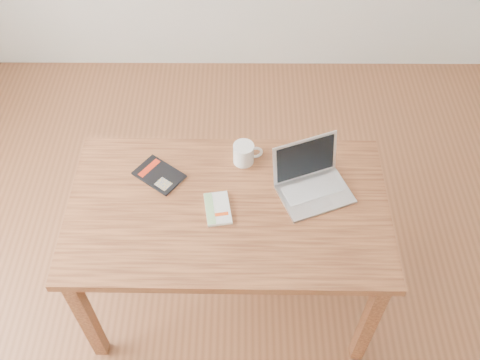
{
  "coord_description": "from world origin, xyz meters",
  "views": [
    {
      "loc": [
        0.08,
        -1.23,
        2.56
      ],
      "look_at": [
        0.07,
        0.17,
        0.85
      ],
      "focal_mm": 40.0,
      "sensor_mm": 36.0,
      "label": 1
    }
  ],
  "objects_px": {
    "black_guidebook": "(159,175)",
    "laptop": "(311,181)",
    "desk": "(228,218)",
    "coffee_mug": "(244,153)",
    "white_guidebook": "(218,209)"
  },
  "relations": [
    {
      "from": "white_guidebook",
      "to": "black_guidebook",
      "type": "distance_m",
      "value": 0.32
    },
    {
      "from": "black_guidebook",
      "to": "laptop",
      "type": "bearing_deg",
      "value": -58.59
    },
    {
      "from": "laptop",
      "to": "black_guidebook",
      "type": "bearing_deg",
      "value": 153.32
    },
    {
      "from": "coffee_mug",
      "to": "black_guidebook",
      "type": "bearing_deg",
      "value": -173.69
    },
    {
      "from": "desk",
      "to": "laptop",
      "type": "xyz_separation_m",
      "value": [
        0.35,
        0.1,
        0.13
      ]
    },
    {
      "from": "desk",
      "to": "black_guidebook",
      "type": "distance_m",
      "value": 0.36
    },
    {
      "from": "black_guidebook",
      "to": "laptop",
      "type": "xyz_separation_m",
      "value": [
        0.66,
        -0.06,
        0.04
      ]
    },
    {
      "from": "laptop",
      "to": "coffee_mug",
      "type": "bearing_deg",
      "value": 130.86
    },
    {
      "from": "black_guidebook",
      "to": "coffee_mug",
      "type": "height_order",
      "value": "coffee_mug"
    },
    {
      "from": "desk",
      "to": "laptop",
      "type": "relative_size",
      "value": 3.75
    },
    {
      "from": "white_guidebook",
      "to": "laptop",
      "type": "distance_m",
      "value": 0.42
    },
    {
      "from": "desk",
      "to": "laptop",
      "type": "height_order",
      "value": "laptop"
    },
    {
      "from": "laptop",
      "to": "coffee_mug",
      "type": "relative_size",
      "value": 2.72
    },
    {
      "from": "desk",
      "to": "black_guidebook",
      "type": "bearing_deg",
      "value": 152.29
    },
    {
      "from": "black_guidebook",
      "to": "coffee_mug",
      "type": "relative_size",
      "value": 1.85
    }
  ]
}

